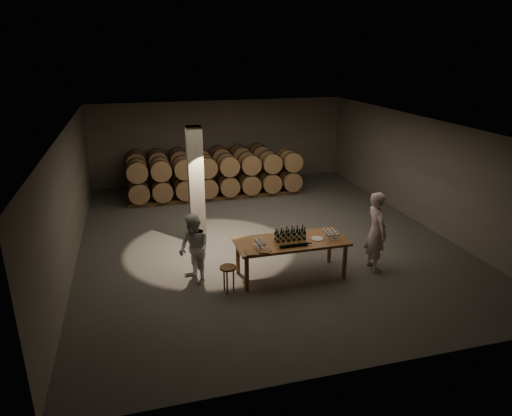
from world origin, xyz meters
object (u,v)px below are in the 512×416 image
object	(u,v)px
stool	(228,271)
person_man	(376,231)
bottle_cluster	(290,235)
plate	(317,239)
notebook_near	(264,252)
tasting_table	(291,245)
person_woman	(194,249)

from	to	relation	value
stool	person_man	xyz separation A→B (m)	(3.67, 0.18, 0.48)
bottle_cluster	plate	size ratio (longest dim) A/B	2.47
plate	notebook_near	xyz separation A→B (m)	(-1.40, -0.38, 0.01)
person_man	stool	bearing A→B (deg)	93.03
tasting_table	notebook_near	size ratio (longest dim) A/B	11.16
tasting_table	bottle_cluster	size ratio (longest dim) A/B	3.57
person_woman	person_man	bearing A→B (deg)	60.65
bottle_cluster	notebook_near	size ratio (longest dim) A/B	3.13
notebook_near	person_man	world-z (taller)	person_man
tasting_table	person_man	bearing A→B (deg)	-5.02
person_woman	plate	bearing A→B (deg)	59.67
bottle_cluster	notebook_near	bearing A→B (deg)	-146.74
tasting_table	stool	bearing A→B (deg)	-167.10
tasting_table	plate	xyz separation A→B (m)	(0.62, -0.07, 0.11)
plate	notebook_near	size ratio (longest dim) A/B	1.27
bottle_cluster	person_man	bearing A→B (deg)	-6.72
person_man	tasting_table	bearing A→B (deg)	85.20
stool	notebook_near	bearing A→B (deg)	-6.21
bottle_cluster	person_woman	size ratio (longest dim) A/B	0.44
tasting_table	person_man	size ratio (longest dim) A/B	1.33
stool	person_man	size ratio (longest dim) A/B	0.31
bottle_cluster	person_woman	world-z (taller)	person_woman
bottle_cluster	person_woman	distance (m)	2.24
bottle_cluster	plate	bearing A→B (deg)	-12.20
plate	person_woman	size ratio (longest dim) A/B	0.18
notebook_near	person_woman	world-z (taller)	person_woman
plate	person_woman	bearing A→B (deg)	172.76
person_man	bottle_cluster	bearing A→B (deg)	83.50
notebook_near	person_man	bearing A→B (deg)	21.78
notebook_near	person_man	size ratio (longest dim) A/B	0.12
bottle_cluster	stool	bearing A→B (deg)	-164.89
person_woman	bottle_cluster	bearing A→B (deg)	61.08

